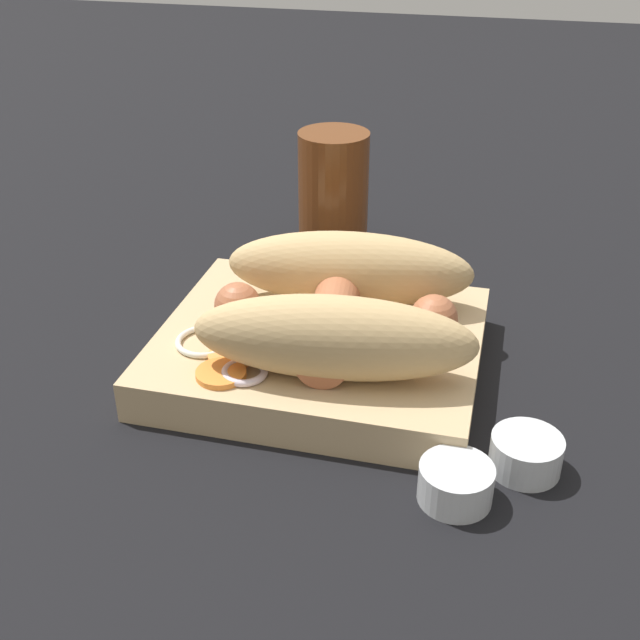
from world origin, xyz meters
TOP-DOWN VIEW (x-y plane):
  - ground_plane at (0.00, 0.00)m, footprint 3.00×3.00m
  - food_tray at (0.00, 0.00)m, footprint 0.23×0.19m
  - bread_roll at (-0.02, 0.00)m, footprint 0.20×0.17m
  - sausage at (-0.01, -0.00)m, footprint 0.17×0.14m
  - pickled_veggies at (0.05, 0.05)m, footprint 0.08×0.08m
  - condiment_cup_near at (-0.11, 0.12)m, footprint 0.04×0.04m
  - condiment_cup_far at (-0.15, 0.08)m, footprint 0.04×0.04m
  - drink_glass at (0.04, -0.19)m, footprint 0.06×0.06m

SIDE VIEW (x-z plane):
  - ground_plane at x=0.00m, z-range 0.00..0.00m
  - condiment_cup_near at x=-0.11m, z-range 0.00..0.02m
  - condiment_cup_far at x=-0.15m, z-range 0.00..0.02m
  - food_tray at x=0.00m, z-range 0.00..0.03m
  - pickled_veggies at x=0.05m, z-range 0.03..0.03m
  - sausage at x=-0.01m, z-range 0.03..0.06m
  - drink_glass at x=0.04m, z-range 0.00..0.11m
  - bread_roll at x=-0.02m, z-range 0.03..0.09m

